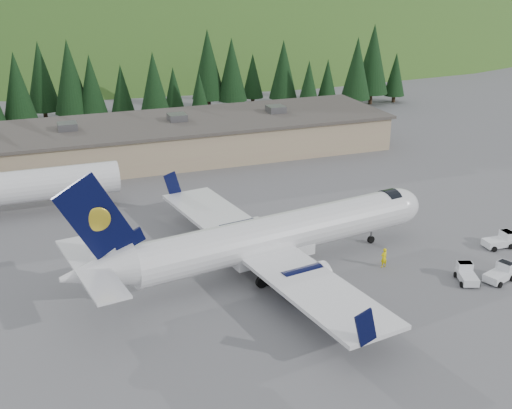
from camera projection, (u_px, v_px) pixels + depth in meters
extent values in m
plane|color=#5B5B60|center=(279.00, 267.00, 59.09)|extent=(600.00, 600.00, 0.00)
cylinder|color=white|center=(279.00, 234.00, 57.89)|extent=(27.69, 8.01, 3.69)
ellipsoid|color=white|center=(396.00, 207.00, 64.20)|extent=(5.32, 4.40, 3.69)
cylinder|color=black|center=(389.00, 204.00, 63.59)|extent=(1.84, 3.22, 3.04)
cone|color=white|center=(97.00, 271.00, 50.09)|extent=(6.40, 4.58, 3.69)
cube|color=white|center=(270.00, 252.00, 58.00)|extent=(8.24, 4.35, 0.98)
cube|color=white|center=(260.00, 248.00, 57.34)|extent=(10.64, 33.77, 0.34)
cube|color=black|center=(172.00, 184.00, 69.74)|extent=(1.98, 0.46, 2.82)
cube|color=black|center=(366.00, 328.00, 42.67)|extent=(1.98, 0.46, 2.82)
cylinder|color=black|center=(240.00, 232.00, 62.71)|extent=(4.43, 2.88, 2.26)
cylinder|color=white|center=(257.00, 229.00, 63.57)|extent=(0.96, 2.46, 2.39)
cube|color=white|center=(240.00, 227.00, 62.52)|extent=(2.17, 0.59, 0.88)
cylinder|color=black|center=(304.00, 280.00, 53.48)|extent=(4.43, 2.88, 2.26)
cylinder|color=white|center=(323.00, 275.00, 54.33)|extent=(0.96, 2.46, 2.39)
cube|color=white|center=(304.00, 274.00, 53.28)|extent=(2.17, 0.59, 0.88)
cube|color=black|center=(94.00, 217.00, 48.53)|extent=(6.03, 1.26, 7.20)
ellipsoid|color=yellow|center=(96.00, 218.00, 48.85)|extent=(1.94, 0.48, 1.94)
ellipsoid|color=yellow|center=(98.00, 219.00, 48.53)|extent=(1.94, 0.48, 1.94)
cube|color=black|center=(129.00, 241.00, 50.62)|extent=(2.71, 0.67, 1.94)
cube|color=white|center=(90.00, 267.00, 49.69)|extent=(4.47, 12.51, 0.22)
cylinder|color=slate|center=(371.00, 235.00, 63.73)|extent=(0.22, 0.22, 1.77)
cylinder|color=black|center=(371.00, 240.00, 63.91)|extent=(0.78, 0.39, 0.75)
cylinder|color=slate|center=(237.00, 253.00, 59.54)|extent=(0.27, 0.27, 1.96)
cylinder|color=black|center=(241.00, 257.00, 59.88)|extent=(1.12, 0.51, 1.08)
cylinder|color=black|center=(233.00, 258.00, 59.51)|extent=(1.12, 0.51, 1.08)
cylinder|color=slate|center=(266.00, 276.00, 55.24)|extent=(0.27, 0.27, 1.96)
cylinder|color=black|center=(269.00, 280.00, 55.58)|extent=(1.12, 0.51, 1.08)
cylinder|color=black|center=(262.00, 282.00, 55.22)|extent=(1.12, 0.51, 1.08)
cylinder|color=white|center=(17.00, 187.00, 70.05)|extent=(22.00, 3.60, 3.60)
cube|color=white|center=(498.00, 276.00, 56.32)|extent=(3.19, 2.30, 0.67)
cube|color=white|center=(505.00, 267.00, 56.68)|extent=(1.34, 1.58, 0.86)
cube|color=black|center=(506.00, 263.00, 56.54)|extent=(1.22, 1.46, 0.10)
cylinder|color=black|center=(496.00, 272.00, 57.53)|extent=(0.58, 0.37, 0.54)
cylinder|color=black|center=(512.00, 278.00, 56.42)|extent=(0.58, 0.37, 0.54)
cylinder|color=black|center=(484.00, 278.00, 56.40)|extent=(0.58, 0.37, 0.54)
cylinder|color=black|center=(500.00, 285.00, 55.29)|extent=(0.58, 0.37, 0.54)
cube|color=white|center=(498.00, 242.00, 62.92)|extent=(2.97, 1.57, 0.68)
cube|color=white|center=(507.00, 236.00, 63.00)|extent=(1.02, 1.40, 0.87)
cube|color=black|center=(508.00, 232.00, 62.86)|extent=(0.92, 1.30, 0.10)
cylinder|color=black|center=(501.00, 240.00, 63.99)|extent=(0.55, 0.23, 0.54)
cylinder|color=black|center=(511.00, 246.00, 62.61)|extent=(0.55, 0.23, 0.54)
cylinder|color=black|center=(484.00, 243.00, 63.42)|extent=(0.55, 0.23, 0.54)
cylinder|color=black|center=(494.00, 249.00, 62.05)|extent=(0.55, 0.23, 0.54)
cube|color=white|center=(467.00, 277.00, 56.15)|extent=(2.24, 3.05, 0.64)
cube|color=white|center=(465.00, 267.00, 56.80)|extent=(1.52, 1.30, 0.82)
cube|color=black|center=(465.00, 263.00, 56.67)|extent=(1.40, 1.19, 0.09)
cylinder|color=black|center=(455.00, 275.00, 57.09)|extent=(0.37, 0.55, 0.51)
cylinder|color=black|center=(472.00, 275.00, 57.09)|extent=(0.37, 0.55, 0.51)
cylinder|color=black|center=(462.00, 284.00, 55.38)|extent=(0.37, 0.55, 0.51)
cylinder|color=black|center=(479.00, 284.00, 55.38)|extent=(0.37, 0.55, 0.51)
cube|color=tan|center=(143.00, 143.00, 89.85)|extent=(70.00, 16.00, 4.80)
cube|color=#47423D|center=(142.00, 125.00, 88.93)|extent=(71.00, 17.00, 0.40)
cube|color=slate|center=(67.00, 126.00, 85.45)|extent=(2.50, 2.50, 1.00)
cube|color=slate|center=(177.00, 117.00, 90.32)|extent=(2.50, 2.50, 1.00)
cube|color=slate|center=(276.00, 109.00, 95.18)|extent=(2.50, 2.50, 1.00)
imported|color=yellow|center=(384.00, 258.00, 58.74)|extent=(0.75, 0.56, 1.88)
cone|color=black|center=(17.00, 86.00, 103.31)|extent=(5.36, 5.36, 10.96)
cone|color=black|center=(41.00, 76.00, 109.05)|extent=(5.73, 5.73, 11.71)
cone|color=black|center=(70.00, 77.00, 106.58)|extent=(5.98, 5.98, 12.23)
cone|color=black|center=(91.00, 85.00, 107.17)|extent=(4.95, 4.95, 10.12)
cone|color=black|center=(122.00, 90.00, 108.25)|extent=(4.20, 4.20, 8.59)
cone|color=black|center=(154.00, 85.00, 105.25)|extent=(5.23, 5.23, 10.71)
cone|color=black|center=(174.00, 90.00, 111.65)|extent=(3.78, 3.78, 7.74)
cone|color=black|center=(200.00, 94.00, 109.12)|extent=(3.60, 3.60, 7.36)
cone|color=black|center=(208.00, 64.00, 117.28)|extent=(6.17, 6.17, 12.62)
cone|color=black|center=(232.00, 69.00, 117.14)|extent=(5.54, 5.54, 11.34)
cone|color=black|center=(253.00, 76.00, 122.51)|extent=(4.08, 4.08, 8.35)
cone|color=black|center=(283.00, 69.00, 119.49)|extent=(5.28, 5.28, 10.79)
cone|color=black|center=(309.00, 82.00, 117.54)|extent=(3.87, 3.87, 7.91)
cone|color=black|center=(327.00, 81.00, 119.20)|extent=(3.86, 3.86, 7.90)
cone|color=black|center=(357.00, 68.00, 118.56)|extent=(5.52, 5.52, 11.29)
cone|color=black|center=(373.00, 59.00, 121.64)|extent=(6.36, 6.36, 13.01)
cone|color=black|center=(395.00, 74.00, 124.39)|extent=(4.03, 4.03, 8.24)
ellipsoid|color=#25551E|center=(187.00, 233.00, 277.62)|extent=(420.00, 300.00, 300.00)
ellipsoid|color=#25551E|center=(381.00, 175.00, 351.52)|extent=(392.00, 280.00, 280.00)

